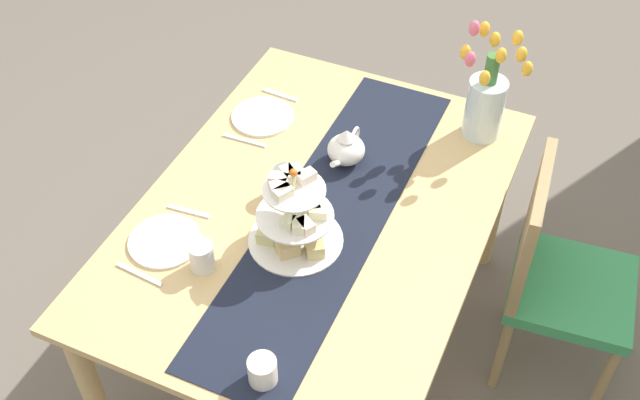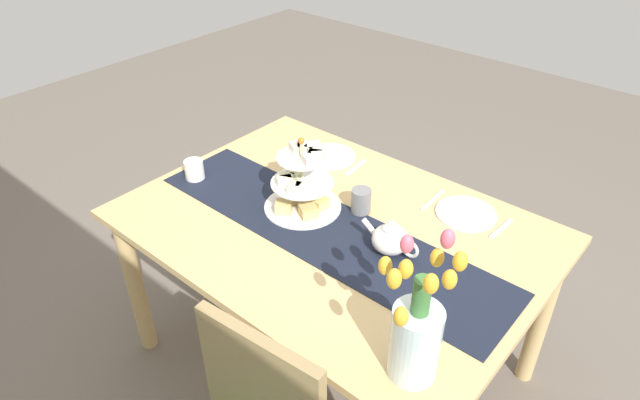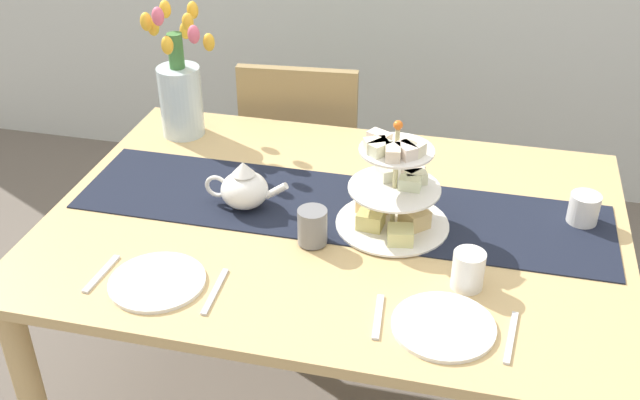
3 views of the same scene
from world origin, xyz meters
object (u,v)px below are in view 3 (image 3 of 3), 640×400
at_px(knife_right, 511,337).
at_px(mug_white_text, 468,270).
at_px(cream_jug, 584,209).
at_px(dinner_plate_right, 443,326).
at_px(knife_left, 215,291).
at_px(chair_left, 304,158).
at_px(dining_table, 335,249).
at_px(mug_grey, 312,226).
at_px(teapot, 244,188).
at_px(fork_left, 101,274).
at_px(tulip_vase, 180,89).
at_px(tiered_cake_stand, 394,194).
at_px(fork_right, 378,317).
at_px(dinner_plate_left, 157,282).

bearing_deg(knife_right, mug_white_text, 123.78).
bearing_deg(cream_jug, mug_white_text, -128.69).
bearing_deg(dinner_plate_right, knife_left, 180.00).
bearing_deg(chair_left, mug_white_text, -56.48).
xyz_separation_m(dining_table, knife_right, (0.47, -0.37, 0.10)).
height_order(knife_left, dinner_plate_right, dinner_plate_right).
bearing_deg(chair_left, mug_grey, -73.91).
distance_m(chair_left, cream_jug, 1.17).
bearing_deg(teapot, fork_left, -122.71).
bearing_deg(mug_grey, knife_right, -26.19).
distance_m(tulip_vase, mug_grey, 0.76).
height_order(teapot, knife_left, teapot).
bearing_deg(knife_right, tiered_cake_stand, 130.17).
xyz_separation_m(tiered_cake_stand, fork_left, (-0.65, -0.37, -0.10)).
distance_m(dinner_plate_right, fork_right, 0.15).
xyz_separation_m(teapot, tulip_vase, (-0.33, 0.38, 0.10)).
bearing_deg(tiered_cake_stand, dining_table, -179.62).
bearing_deg(tiered_cake_stand, tulip_vase, 152.76).
relative_size(tiered_cake_stand, fork_left, 2.03).
distance_m(knife_left, mug_grey, 0.31).
relative_size(teapot, tulip_vase, 0.54).
relative_size(dining_table, cream_jug, 18.06).
distance_m(tiered_cake_stand, knife_right, 0.50).
xyz_separation_m(tiered_cake_stand, dinner_plate_right, (0.17, -0.37, -0.09)).
bearing_deg(knife_right, mug_grey, 153.81).
xyz_separation_m(dining_table, teapot, (-0.25, 0.00, 0.16)).
xyz_separation_m(knife_left, fork_right, (0.39, 0.00, 0.00)).
bearing_deg(knife_left, dinner_plate_left, 180.00).
bearing_deg(dining_table, fork_left, -142.94).
distance_m(cream_jug, knife_right, 0.54).
relative_size(chair_left, tiered_cake_stand, 2.99).
distance_m(teapot, fork_right, 0.58).
height_order(chair_left, tulip_vase, tulip_vase).
bearing_deg(tiered_cake_stand, fork_right, -86.00).
bearing_deg(mug_white_text, chair_left, 123.52).
bearing_deg(tiered_cake_stand, fork_left, -150.01).
xyz_separation_m(tiered_cake_stand, teapot, (-0.41, -0.00, -0.04)).
relative_size(tiered_cake_stand, fork_right, 2.03).
relative_size(chair_left, knife_right, 5.35).
xyz_separation_m(knife_right, mug_grey, (-0.50, 0.25, 0.05)).
bearing_deg(mug_grey, knife_left, -124.94).
bearing_deg(fork_right, chair_left, 112.36).
bearing_deg(dinner_plate_right, dining_table, 131.08).
relative_size(knife_left, fork_right, 1.13).
relative_size(dining_table, knife_left, 9.03).
height_order(dining_table, knife_left, knife_left).
bearing_deg(cream_jug, dinner_plate_right, -121.93).
bearing_deg(knife_left, mug_grey, 55.06).
bearing_deg(knife_left, cream_jug, 30.94).
bearing_deg(cream_jug, tiered_cake_stand, -164.75).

